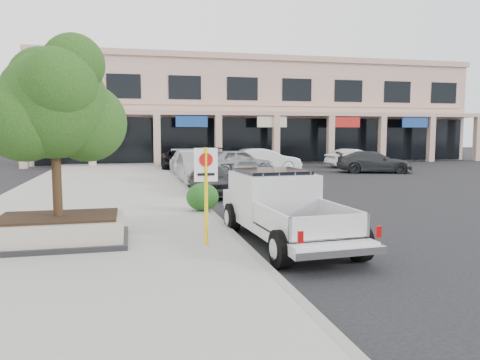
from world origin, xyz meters
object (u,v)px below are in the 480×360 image
at_px(curb_car_c, 190,162).
at_px(curb_car_d, 178,160).
at_px(curb_car_b, 198,169).
at_px(lot_car_d, 219,157).
at_px(planter_tree, 61,106).
at_px(no_parking_sign, 206,183).
at_px(lot_car_a, 239,161).
at_px(lot_car_b, 265,160).
at_px(pickup_truck, 287,208).
at_px(lot_car_e, 254,156).
at_px(planter, 59,230).
at_px(lot_car_c, 374,162).
at_px(lot_car_f, 354,158).
at_px(curb_car_a, 210,179).

bearing_deg(curb_car_c, curb_car_d, 94.03).
xyz_separation_m(curb_car_b, lot_car_d, (3.49, 12.52, -0.07)).
relative_size(planter_tree, curb_car_c, 0.70).
height_order(no_parking_sign, lot_car_a, no_parking_sign).
relative_size(lot_car_b, lot_car_d, 0.89).
distance_m(pickup_truck, lot_car_e, 27.36).
height_order(no_parking_sign, lot_car_b, no_parking_sign).
distance_m(planter, curb_car_b, 14.03).
bearing_deg(planter, lot_car_e, 65.54).
relative_size(planter, lot_car_a, 0.67).
height_order(curb_car_d, lot_car_c, curb_car_d).
bearing_deg(lot_car_e, lot_car_f, -114.23).
bearing_deg(curb_car_a, lot_car_e, 71.66).
distance_m(no_parking_sign, pickup_truck, 2.23).
bearing_deg(curb_car_d, lot_car_c, -21.01).
xyz_separation_m(planter_tree, lot_car_f, (18.50, 21.49, -2.70)).
height_order(planter, no_parking_sign, no_parking_sign).
xyz_separation_m(curb_car_a, lot_car_a, (3.71, 10.41, 0.12)).
height_order(lot_car_b, lot_car_c, lot_car_b).
xyz_separation_m(curb_car_c, curb_car_d, (-0.25, 4.71, -0.09)).
bearing_deg(curb_car_b, curb_car_c, 87.29).
bearing_deg(lot_car_f, planter, 133.27).
xyz_separation_m(planter, curb_car_c, (5.40, 18.07, 0.36)).
relative_size(curb_car_b, lot_car_c, 1.01).
relative_size(curb_car_a, lot_car_e, 0.93).
distance_m(lot_car_e, lot_car_f, 8.07).
bearing_deg(lot_car_e, pickup_truck, 174.45).
relative_size(planter, no_parking_sign, 1.39).
distance_m(lot_car_b, lot_car_d, 6.55).
bearing_deg(planter, pickup_truck, -7.28).
height_order(planter_tree, lot_car_c, planter_tree).
xyz_separation_m(lot_car_c, lot_car_d, (-9.18, 8.36, 0.03)).
distance_m(lot_car_d, lot_car_f, 10.67).
distance_m(planter_tree, curb_car_c, 18.85).
relative_size(curb_car_b, lot_car_e, 1.15).
distance_m(lot_car_b, lot_car_e, 6.67).
bearing_deg(curb_car_b, curb_car_a, -91.85).
xyz_separation_m(planter_tree, pickup_truck, (5.36, -0.86, -2.51)).
xyz_separation_m(no_parking_sign, lot_car_d, (5.30, 26.51, -0.87)).
height_order(lot_car_a, lot_car_e, lot_car_a).
bearing_deg(lot_car_f, pickup_truck, 143.54).
distance_m(curb_car_b, lot_car_d, 13.00).
bearing_deg(lot_car_c, lot_car_f, 8.73).
bearing_deg(lot_car_e, curb_car_b, 160.75).
distance_m(lot_car_a, lot_car_b, 1.99).
height_order(no_parking_sign, pickup_truck, no_parking_sign).
bearing_deg(curb_car_a, curb_car_b, 91.44).
bearing_deg(lot_car_a, curb_car_c, 95.47).
bearing_deg(pickup_truck, lot_car_b, 71.88).
height_order(curb_car_d, lot_car_f, curb_car_d).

